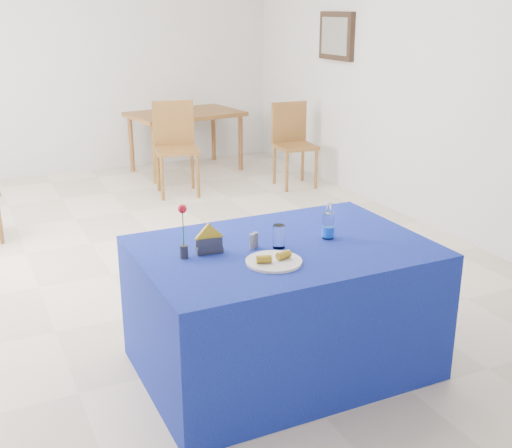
{
  "coord_description": "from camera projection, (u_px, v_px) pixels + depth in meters",
  "views": [
    {
      "loc": [
        -1.53,
        -4.71,
        2.02
      ],
      "look_at": [
        -0.15,
        -1.8,
        0.92
      ],
      "focal_mm": 45.0,
      "sensor_mm": 36.0,
      "label": 1
    }
  ],
  "objects": [
    {
      "name": "chair_bg_right",
      "position": [
        292.0,
        138.0,
        7.47
      ],
      "size": [
        0.46,
        0.46,
        0.96
      ],
      "rotation": [
        0.0,
        0.0,
        -0.08
      ],
      "color": "brown",
      "rests_on": "floor"
    },
    {
      "name": "floor",
      "position": [
        178.0,
        263.0,
        5.3
      ],
      "size": [
        7.0,
        7.0,
        0.0
      ],
      "primitive_type": "plane",
      "color": "beige",
      "rests_on": "ground"
    },
    {
      "name": "blue_table",
      "position": [
        282.0,
        307.0,
        3.68
      ],
      "size": [
        1.6,
        1.1,
        0.76
      ],
      "color": "navy",
      "rests_on": "floor"
    },
    {
      "name": "salt_shaker",
      "position": [
        252.0,
        242.0,
        3.49
      ],
      "size": [
        0.03,
        0.03,
        0.08
      ],
      "primitive_type": "cylinder",
      "color": "slate",
      "rests_on": "blue_table"
    },
    {
      "name": "rose_vase",
      "position": [
        183.0,
        233.0,
        3.33
      ],
      "size": [
        0.05,
        0.05,
        0.3
      ],
      "color": "#27282C",
      "rests_on": "blue_table"
    },
    {
      "name": "plate",
      "position": [
        274.0,
        262.0,
        3.31
      ],
      "size": [
        0.29,
        0.29,
        0.01
      ],
      "primitive_type": "cylinder",
      "color": "silver",
      "rests_on": "blue_table"
    },
    {
      "name": "pepper_shaker",
      "position": [
        255.0,
        240.0,
        3.52
      ],
      "size": [
        0.03,
        0.03,
        0.08
      ],
      "primitive_type": "cylinder",
      "color": "slate",
      "rests_on": "blue_table"
    },
    {
      "name": "banana_pieces",
      "position": [
        274.0,
        257.0,
        3.3
      ],
      "size": [
        0.2,
        0.07,
        0.04
      ],
      "color": "yellow",
      "rests_on": "plate"
    },
    {
      "name": "room_shell",
      "position": [
        169.0,
        44.0,
        4.74
      ],
      "size": [
        7.0,
        7.0,
        7.0
      ],
      "color": "silver",
      "rests_on": "ground"
    },
    {
      "name": "picture_art",
      "position": [
        335.0,
        36.0,
        7.12
      ],
      "size": [
        0.02,
        0.52,
        0.4
      ],
      "primitive_type": "cube",
      "color": "#998C66",
      "rests_on": "room_shell"
    },
    {
      "name": "oak_table",
      "position": [
        185.0,
        118.0,
        8.06
      ],
      "size": [
        1.45,
        1.04,
        0.76
      ],
      "color": "brown",
      "rests_on": "floor"
    },
    {
      "name": "picture_frame",
      "position": [
        337.0,
        36.0,
        7.13
      ],
      "size": [
        0.06,
        0.64,
        0.52
      ],
      "primitive_type": "cube",
      "color": "black",
      "rests_on": "room_shell"
    },
    {
      "name": "napkin_holder",
      "position": [
        209.0,
        244.0,
        3.43
      ],
      "size": [
        0.16,
        0.07,
        0.17
      ],
      "color": "#3B3C41",
      "rests_on": "blue_table"
    },
    {
      "name": "water_bottle",
      "position": [
        328.0,
        226.0,
        3.65
      ],
      "size": [
        0.07,
        0.07,
        0.21
      ],
      "color": "silver",
      "rests_on": "blue_table"
    },
    {
      "name": "chair_bg_left",
      "position": [
        175.0,
        141.0,
        7.14
      ],
      "size": [
        0.54,
        0.54,
        1.02
      ],
      "rotation": [
        0.0,
        0.0,
        -0.19
      ],
      "color": "brown",
      "rests_on": "floor"
    },
    {
      "name": "drinking_glass",
      "position": [
        279.0,
        236.0,
        3.5
      ],
      "size": [
        0.07,
        0.07,
        0.13
      ],
      "primitive_type": "cylinder",
      "color": "white",
      "rests_on": "blue_table"
    }
  ]
}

